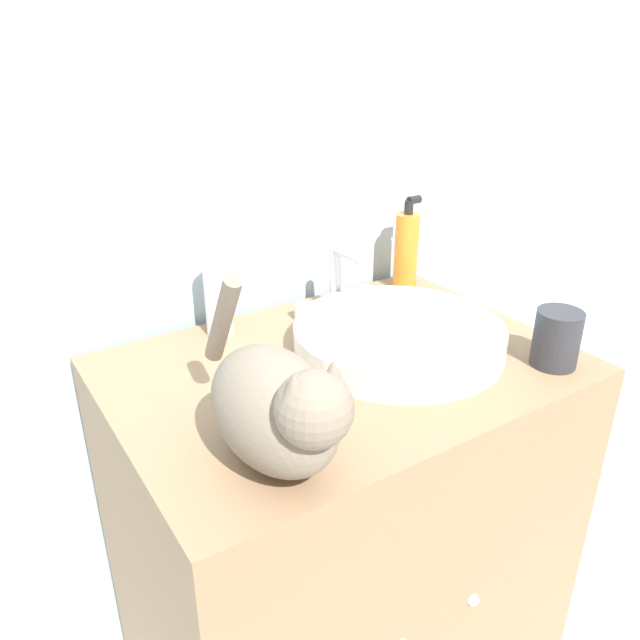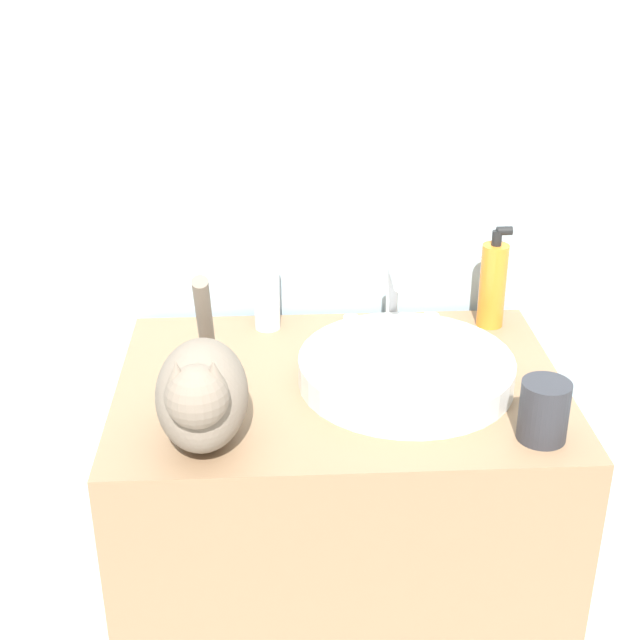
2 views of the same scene
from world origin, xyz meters
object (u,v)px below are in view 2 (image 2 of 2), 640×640
at_px(cat, 201,392).
at_px(cup, 544,411).
at_px(spray_bottle, 267,286).
at_px(soap_bottle, 493,284).

xyz_separation_m(cat, cup, (0.55, -0.02, -0.04)).
distance_m(spray_bottle, cup, 0.63).
bearing_deg(cat, spray_bottle, 165.23).
xyz_separation_m(soap_bottle, spray_bottle, (-0.46, 0.01, 0.00)).
bearing_deg(spray_bottle, soap_bottle, -1.47).
xyz_separation_m(spray_bottle, cup, (0.45, -0.44, -0.04)).
distance_m(soap_bottle, spray_bottle, 0.46).
height_order(spray_bottle, cup, spray_bottle).
relative_size(spray_bottle, cup, 1.87).
height_order(soap_bottle, cup, soap_bottle).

